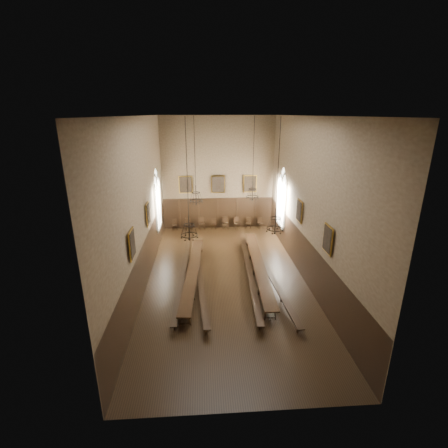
{
  "coord_description": "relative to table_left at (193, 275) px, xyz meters",
  "views": [
    {
      "loc": [
        -1.24,
        -16.84,
        9.1
      ],
      "look_at": [
        -0.01,
        1.5,
        2.83
      ],
      "focal_mm": 26.0,
      "sensor_mm": 36.0,
      "label": 1
    }
  ],
  "objects": [
    {
      "name": "chair_7",
      "position": [
        5.4,
        8.68,
        -0.1
      ],
      "size": [
        0.46,
        0.46,
        0.87
      ],
      "rotation": [
        0.0,
        0.0,
        0.22
      ],
      "color": "black",
      "rests_on": "floor"
    },
    {
      "name": "chair_3",
      "position": [
        1.51,
        8.74,
        -0.1
      ],
      "size": [
        0.41,
        0.41,
        0.86
      ],
      "rotation": [
        0.0,
        0.0,
        -0.08
      ],
      "color": "black",
      "rests_on": "floor"
    },
    {
      "name": "portrait_right_0",
      "position": [
        6.28,
        1.17,
        3.34
      ],
      "size": [
        0.12,
        1.0,
        1.3
      ],
      "color": "#B7882C",
      "rests_on": "wall_right"
    },
    {
      "name": "wainscot_panelling",
      "position": [
        1.9,
        0.17,
        0.89
      ],
      "size": [
        9.0,
        18.0,
        2.5
      ],
      "primitive_type": null,
      "color": "black",
      "rests_on": "floor"
    },
    {
      "name": "bench_right_inner",
      "position": [
        3.27,
        0.18,
        -0.05
      ],
      "size": [
        0.83,
        10.63,
        0.48
      ],
      "rotation": [
        0.0,
        0.0,
        -0.05
      ],
      "color": "black",
      "rests_on": "floor"
    },
    {
      "name": "portrait_back_1",
      "position": [
        1.9,
        9.05,
        3.34
      ],
      "size": [
        1.1,
        0.12,
        1.4
      ],
      "color": "#B7882C",
      "rests_on": "wall_back"
    },
    {
      "name": "bench_right_outer",
      "position": [
        4.36,
        -0.08,
        -0.05
      ],
      "size": [
        0.98,
        10.74,
        0.48
      ],
      "rotation": [
        0.0,
        0.0,
        0.06
      ],
      "color": "black",
      "rests_on": "floor"
    },
    {
      "name": "wall_left",
      "position": [
        -2.61,
        0.17,
        4.14
      ],
      "size": [
        0.02,
        18.0,
        9.0
      ],
      "primitive_type": "cube",
      "color": "#7A654B",
      "rests_on": "ground"
    },
    {
      "name": "chandelier_back_left",
      "position": [
        0.23,
        2.9,
        3.99
      ],
      "size": [
        0.79,
        0.79,
        5.17
      ],
      "color": "black",
      "rests_on": "ceiling"
    },
    {
      "name": "chandelier_front_right",
      "position": [
        4.12,
        -2.06,
        3.82
      ],
      "size": [
        0.83,
        0.83,
        5.34
      ],
      "color": "black",
      "rests_on": "ceiling"
    },
    {
      "name": "chandelier_back_right",
      "position": [
        3.71,
        2.65,
        4.25
      ],
      "size": [
        0.76,
        0.76,
        4.9
      ],
      "color": "black",
      "rests_on": "ceiling"
    },
    {
      "name": "window_left",
      "position": [
        -2.53,
        5.67,
        3.04
      ],
      "size": [
        0.2,
        2.2,
        4.6
      ],
      "primitive_type": null,
      "color": "white",
      "rests_on": "wall_left"
    },
    {
      "name": "wall_back",
      "position": [
        1.9,
        9.18,
        4.14
      ],
      "size": [
        9.0,
        0.02,
        9.0
      ],
      "primitive_type": "cube",
      "color": "#7A654B",
      "rests_on": "ground"
    },
    {
      "name": "chair_5",
      "position": [
        3.43,
        8.69,
        -0.06
      ],
      "size": [
        0.52,
        0.52,
        0.98
      ],
      "rotation": [
        0.0,
        0.0,
        0.24
      ],
      "color": "black",
      "rests_on": "floor"
    },
    {
      "name": "portrait_left_0",
      "position": [
        -2.48,
        1.17,
        3.34
      ],
      "size": [
        0.12,
        1.0,
        1.3
      ],
      "color": "#B7882C",
      "rests_on": "wall_left"
    },
    {
      "name": "window_right",
      "position": [
        6.33,
        5.67,
        3.04
      ],
      "size": [
        0.2,
        2.2,
        4.6
      ],
      "primitive_type": null,
      "color": "white",
      "rests_on": "wall_right"
    },
    {
      "name": "chair_1",
      "position": [
        -0.6,
        8.67,
        -0.07
      ],
      "size": [
        0.48,
        0.48,
        0.96
      ],
      "rotation": [
        0.0,
        0.0,
        0.14
      ],
      "color": "black",
      "rests_on": "floor"
    },
    {
      "name": "table_left",
      "position": [
        0.0,
        0.0,
        0.0
      ],
      "size": [
        1.24,
        9.22,
        0.72
      ],
      "rotation": [
        0.0,
        0.0,
        -0.07
      ],
      "color": "black",
      "rests_on": "floor"
    },
    {
      "name": "portrait_back_2",
      "position": [
        4.5,
        9.05,
        3.34
      ],
      "size": [
        1.1,
        0.12,
        1.4
      ],
      "color": "#B7882C",
      "rests_on": "wall_back"
    },
    {
      "name": "chair_4",
      "position": [
        2.47,
        8.67,
        -0.05
      ],
      "size": [
        0.49,
        0.49,
        1.03
      ],
      "rotation": [
        0.0,
        0.0,
        0.08
      ],
      "color": "black",
      "rests_on": "floor"
    },
    {
      "name": "table_right",
      "position": [
        3.83,
        0.4,
        0.02
      ],
      "size": [
        1.07,
        9.79,
        0.76
      ],
      "rotation": [
        0.0,
        0.0,
        -0.04
      ],
      "color": "black",
      "rests_on": "floor"
    },
    {
      "name": "portrait_right_1",
      "position": [
        6.28,
        -3.33,
        3.34
      ],
      "size": [
        0.12,
        1.0,
        1.3
      ],
      "color": "#B7882C",
      "rests_on": "wall_right"
    },
    {
      "name": "wall_right",
      "position": [
        6.41,
        0.17,
        4.14
      ],
      "size": [
        0.02,
        18.0,
        9.0
      ],
      "primitive_type": "cube",
      "color": "#7A654B",
      "rests_on": "ground"
    },
    {
      "name": "portrait_back_0",
      "position": [
        -0.7,
        9.05,
        3.34
      ],
      "size": [
        1.1,
        0.12,
        1.4
      ],
      "color": "#B7882C",
      "rests_on": "wall_back"
    },
    {
      "name": "chair_0",
      "position": [
        -1.71,
        8.74,
        -0.09
      ],
      "size": [
        0.44,
        0.44,
        0.88
      ],
      "rotation": [
        0.0,
        0.0,
        0.15
      ],
      "color": "black",
      "rests_on": "floor"
    },
    {
      "name": "ceiling",
      "position": [
        1.9,
        0.17,
        8.65
      ],
      "size": [
        9.0,
        18.0,
        0.02
      ],
      "primitive_type": "cube",
      "color": "black",
      "rests_on": "ground"
    },
    {
      "name": "chandelier_front_left",
      "position": [
        -0.0,
        -2.66,
        3.85
      ],
      "size": [
        0.78,
        0.78,
        5.33
      ],
      "color": "black",
      "rests_on": "ceiling"
    },
    {
      "name": "bench_left_outer",
      "position": [
        -0.56,
        0.39,
        -0.06
      ],
      "size": [
        0.64,
        10.58,
        0.48
      ],
      "rotation": [
        0.0,
        0.0,
        -0.03
      ],
      "color": "black",
      "rests_on": "floor"
    },
    {
      "name": "wall_front",
      "position": [
        1.9,
        -8.84,
        4.14
      ],
      "size": [
        9.0,
        0.02,
        9.0
      ],
      "primitive_type": "cube",
      "color": "#7A654B",
      "rests_on": "ground"
    },
    {
      "name": "chair_2",
      "position": [
        0.51,
        8.75,
        -0.05
      ],
      "size": [
        0.55,
        0.55,
        1.03
      ],
      "rotation": [
        0.0,
        0.0,
        0.22
      ],
      "color": "black",
      "rests_on": "floor"
    },
    {
      "name": "chair_6",
      "position": [
        4.38,
        8.65,
        -0.08
      ],
      "size": [
        0.5,
        0.5,
        0.93
      ],
      "rotation": [
        0.0,
        0.0,
        -0.24
      ],
      "color": "black",
      "rests_on": "floor"
    },
    {
      "name": "bench_left_inner",
      "position": [
        0.35,
        0.02,
        -0.06
      ],
      "size": [
        1.04,
        10.44,
        0.47
      ],
      "rotation": [
        0.0,
        0.0,
        0.07
      ],
      "color": "black",
      "rests_on": "floor"
    },
    {
      "name": "portrait_left_1",
      "position": [
        -2.48,
        -3.33,
        3.34
      ],
      "size": [
        0.12,
        1.0,
        1.3
      ],
      "color": "#B7882C",
      "rests_on": "wall_left"
    },
    {
      "name": "floor",
      "position": [
        1.9,
        0.17,
        -0.37
      ],
      "size": [
        9.0,
        18.0,
        0.02
      ],
      "primitive_type": "cube",
      "color": "black",
      "rests_on": "ground"
    }
  ]
}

